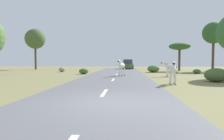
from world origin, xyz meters
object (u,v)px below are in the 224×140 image
object	(u,v)px
zebra_2	(173,70)
zebra_1	(170,67)
tree_3	(35,39)
tree_5	(180,47)
zebra_0	(122,66)
bush_2	(197,71)
bush_4	(153,69)
tree_6	(214,33)
rock_0	(62,70)
rock_2	(176,72)
bush_0	(84,71)
bush_1	(216,75)
car_0	(128,64)

from	to	relation	value
zebra_2	zebra_1	bearing A→B (deg)	-91.26
tree_3	tree_5	size ratio (longest dim) A/B	1.67
zebra_2	zebra_0	bearing A→B (deg)	-49.98
bush_2	bush_4	distance (m)	5.32
tree_5	zebra_2	bearing A→B (deg)	-106.63
tree_6	bush_4	distance (m)	11.82
rock_0	rock_2	xyz separation A→B (m)	(14.55, -3.25, -0.12)
bush_0	rock_2	size ratio (longest dim) A/B	1.88
bush_1	bush_2	xyz separation A→B (m)	(1.83, 8.78, -0.23)
tree_3	tree_6	world-z (taller)	tree_6
zebra_0	bush_1	xyz separation A→B (m)	(6.91, -4.34, -0.53)
car_0	rock_0	bearing A→B (deg)	-133.37
car_0	rock_2	world-z (taller)	car_0
tree_3	rock_0	distance (m)	11.42
zebra_1	car_0	distance (m)	17.10
bush_4	rock_2	xyz separation A→B (m)	(2.13, -3.13, -0.28)
zebra_0	tree_3	world-z (taller)	tree_3
tree_3	tree_5	xyz separation A→B (m)	(24.20, -3.08, -1.70)
rock_0	bush_0	bearing A→B (deg)	-45.63
car_0	tree_3	size ratio (longest dim) A/B	0.61
zebra_1	tree_6	bearing A→B (deg)	-41.88
tree_3	rock_2	bearing A→B (deg)	-25.64
zebra_2	bush_2	xyz separation A→B (m)	(5.29, 10.41, -0.65)
zebra_1	bush_1	distance (m)	5.22
zebra_2	bush_1	size ratio (longest dim) A/B	0.99
bush_4	rock_0	bearing A→B (deg)	179.47
bush_4	rock_2	world-z (taller)	bush_4
tree_3	bush_1	world-z (taller)	tree_3
car_0	rock_2	size ratio (longest dim) A/B	7.59
zebra_1	rock_2	world-z (taller)	zebra_1
bush_1	rock_0	xyz separation A→B (m)	(-15.29, 11.39, -0.18)
bush_0	rock_0	world-z (taller)	bush_0
zebra_0	rock_0	distance (m)	10.96
bush_4	rock_2	bearing A→B (deg)	-55.78
zebra_1	zebra_2	world-z (taller)	zebra_2
zebra_1	rock_0	world-z (taller)	zebra_1
zebra_2	car_0	size ratio (longest dim) A/B	0.37
zebra_2	tree_6	bearing A→B (deg)	-110.30
bush_1	bush_4	xyz separation A→B (m)	(-2.87, 11.27, -0.03)
tree_6	zebra_1	bearing A→B (deg)	-128.89
bush_0	zebra_1	bearing A→B (deg)	-16.06
zebra_1	car_0	world-z (taller)	car_0
zebra_0	tree_3	xyz separation A→B (m)	(-15.63, 14.26, 4.36)
bush_0	rock_0	bearing A→B (deg)	134.37
zebra_2	tree_3	world-z (taller)	tree_3
bush_1	bush_2	bearing A→B (deg)	78.23
tree_5	bush_0	size ratio (longest dim) A/B	3.98
zebra_0	bush_4	world-z (taller)	zebra_0
zebra_0	bush_1	size ratio (longest dim) A/B	1.01
tree_5	bush_4	distance (m)	6.99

